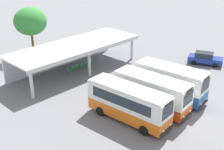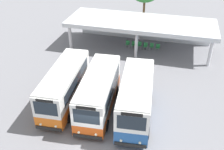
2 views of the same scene
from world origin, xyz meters
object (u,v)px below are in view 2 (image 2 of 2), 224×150
(city_bus_second_in_row, at_px, (99,92))
(waiting_chair_end_by_column, at_px, (128,43))
(waiting_chair_far_end_seat, at_px, (158,47))
(city_bus_nearest_orange, at_px, (65,85))
(waiting_chair_second_from_end, at_px, (134,44))
(waiting_chair_fourth_seat, at_px, (146,45))
(waiting_chair_middle_seat, at_px, (140,45))
(city_bus_middle_cream, at_px, (136,97))
(waiting_chair_fifth_seat, at_px, (152,46))

(city_bus_second_in_row, xyz_separation_m, waiting_chair_end_by_column, (-0.17, 12.27, -1.32))
(waiting_chair_end_by_column, height_order, waiting_chair_far_end_seat, same)
(city_bus_second_in_row, bearing_deg, city_bus_nearest_orange, 176.00)
(waiting_chair_second_from_end, height_order, waiting_chair_fourth_seat, same)
(waiting_chair_end_by_column, relative_size, waiting_chair_far_end_seat, 1.00)
(waiting_chair_middle_seat, bearing_deg, city_bus_nearest_orange, -109.74)
(waiting_chair_end_by_column, height_order, waiting_chair_fourth_seat, same)
(waiting_chair_second_from_end, bearing_deg, waiting_chair_far_end_seat, -0.87)
(city_bus_nearest_orange, relative_size, waiting_chair_middle_seat, 9.35)
(waiting_chair_second_from_end, xyz_separation_m, waiting_chair_far_end_seat, (2.93, -0.04, 0.00))
(waiting_chair_fourth_seat, bearing_deg, waiting_chair_far_end_seat, -0.02)
(city_bus_second_in_row, xyz_separation_m, city_bus_middle_cream, (3.06, -0.09, 0.06))
(city_bus_nearest_orange, xyz_separation_m, city_bus_middle_cream, (6.11, -0.30, 0.07))
(waiting_chair_middle_seat, bearing_deg, city_bus_middle_cream, -81.92)
(waiting_chair_end_by_column, distance_m, waiting_chair_far_end_seat, 3.66)
(waiting_chair_middle_seat, xyz_separation_m, waiting_chair_far_end_seat, (2.20, -0.08, 0.00))
(waiting_chair_middle_seat, relative_size, waiting_chair_fifth_seat, 1.00)
(city_bus_nearest_orange, height_order, city_bus_middle_cream, city_bus_middle_cream)
(waiting_chair_far_end_seat, bearing_deg, city_bus_second_in_row, -105.91)
(city_bus_middle_cream, xyz_separation_m, waiting_chair_far_end_seat, (0.43, 12.33, -1.37))
(waiting_chair_second_from_end, xyz_separation_m, waiting_chair_fourth_seat, (1.47, -0.04, 0.00))
(waiting_chair_fifth_seat, bearing_deg, waiting_chair_second_from_end, -179.67)
(city_bus_middle_cream, relative_size, waiting_chair_far_end_seat, 8.80)
(waiting_chair_end_by_column, xyz_separation_m, waiting_chair_fifth_seat, (2.93, 0.04, 0.00))
(city_bus_middle_cream, bearing_deg, waiting_chair_second_from_end, 101.40)
(waiting_chair_end_by_column, relative_size, waiting_chair_second_from_end, 1.00)
(city_bus_second_in_row, relative_size, city_bus_middle_cream, 1.02)
(city_bus_nearest_orange, bearing_deg, city_bus_second_in_row, -4.00)
(waiting_chair_fourth_seat, bearing_deg, waiting_chair_end_by_column, 179.44)
(city_bus_second_in_row, bearing_deg, waiting_chair_middle_seat, 84.02)
(city_bus_middle_cream, relative_size, waiting_chair_end_by_column, 8.80)
(city_bus_middle_cream, xyz_separation_m, waiting_chair_fifth_seat, (-0.30, 12.39, -1.37))
(city_bus_second_in_row, bearing_deg, waiting_chair_far_end_seat, 74.09)
(city_bus_second_in_row, bearing_deg, waiting_chair_fourth_seat, 80.61)
(waiting_chair_middle_seat, xyz_separation_m, waiting_chair_fourth_seat, (0.73, -0.08, 0.00))
(city_bus_nearest_orange, height_order, waiting_chair_middle_seat, city_bus_nearest_orange)
(waiting_chair_end_by_column, xyz_separation_m, waiting_chair_middle_seat, (1.47, 0.06, 0.00))
(city_bus_middle_cream, height_order, waiting_chair_middle_seat, city_bus_middle_cream)
(waiting_chair_second_from_end, height_order, waiting_chair_far_end_seat, same)
(city_bus_nearest_orange, xyz_separation_m, waiting_chair_fourth_seat, (5.08, 12.03, -1.30))
(city_bus_second_in_row, height_order, waiting_chair_end_by_column, city_bus_second_in_row)
(city_bus_second_in_row, height_order, waiting_chair_fifth_seat, city_bus_second_in_row)
(city_bus_nearest_orange, xyz_separation_m, waiting_chair_middle_seat, (4.35, 12.11, -1.30))
(waiting_chair_middle_seat, distance_m, waiting_chair_fourth_seat, 0.74)
(waiting_chair_second_from_end, relative_size, waiting_chair_fifth_seat, 1.00)
(waiting_chair_fifth_seat, relative_size, waiting_chair_far_end_seat, 1.00)
(waiting_chair_middle_seat, bearing_deg, waiting_chair_end_by_column, -177.66)
(city_bus_nearest_orange, bearing_deg, waiting_chair_fifth_seat, 64.32)
(waiting_chair_middle_seat, bearing_deg, waiting_chair_far_end_seat, -2.13)
(waiting_chair_end_by_column, bearing_deg, waiting_chair_fifth_seat, 0.68)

